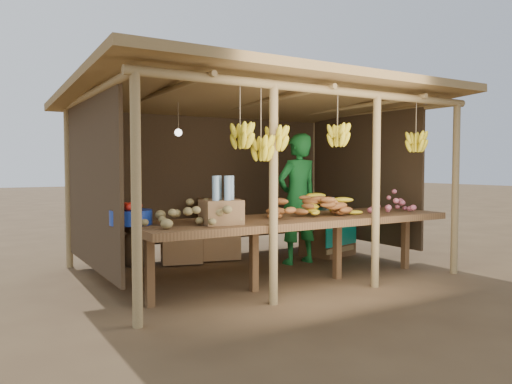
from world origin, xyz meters
TOP-DOWN VIEW (x-y plane):
  - ground at (0.00, 0.00)m, footprint 60.00×60.00m
  - stall_structure at (0.02, -0.09)m, footprint 4.70×3.50m
  - counter at (0.00, -0.95)m, footprint 3.90×1.05m
  - potato_heap at (-1.37, -1.11)m, footprint 1.06×0.84m
  - sweet_potato_heap at (0.12, -0.95)m, footprint 1.11×0.85m
  - onion_heap at (1.33, -1.21)m, footprint 0.80×0.58m
  - banana_pile at (0.44, -0.89)m, footprint 0.68×0.42m
  - tomato_basin at (-1.90, -0.69)m, footprint 0.43×0.43m
  - bottle_box at (-1.10, -1.14)m, footprint 0.42×0.35m
  - vendor at (0.75, 0.10)m, footprint 0.70×0.48m
  - tarp_crate at (1.54, 0.39)m, footprint 0.92×0.84m
  - carton_stack at (-0.28, 0.93)m, footprint 1.25×0.55m
  - burlap_sacks at (-1.48, 1.11)m, footprint 0.86×0.45m

SIDE VIEW (x-z plane):
  - ground at x=0.00m, z-range 0.00..0.00m
  - burlap_sacks at x=-1.48m, z-range -0.04..0.57m
  - tarp_crate at x=1.54m, z-range -0.08..0.84m
  - carton_stack at x=-0.28m, z-range -0.05..0.84m
  - counter at x=0.00m, z-range 0.34..1.14m
  - tomato_basin at x=-1.90m, z-range 0.78..1.00m
  - vendor at x=0.75m, z-range 0.00..1.86m
  - banana_pile at x=0.44m, z-range 0.80..1.15m
  - onion_heap at x=1.33m, z-range 0.80..1.15m
  - sweet_potato_heap at x=0.12m, z-range 0.80..1.16m
  - potato_heap at x=-1.37m, z-range 0.80..1.16m
  - bottle_box at x=-1.10m, z-range 0.74..1.24m
  - stall_structure at x=0.02m, z-range 0.69..3.13m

